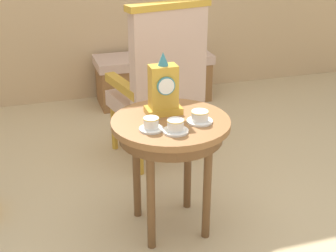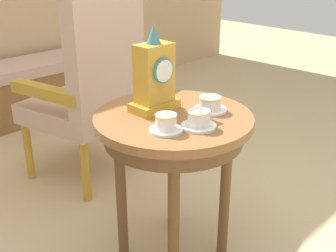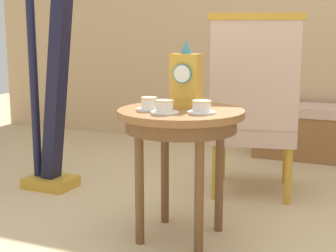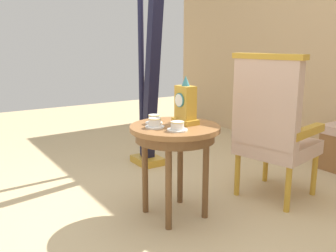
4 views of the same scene
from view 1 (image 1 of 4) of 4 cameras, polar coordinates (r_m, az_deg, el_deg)
The scene contains 8 objects.
ground_plane at distance 2.82m, azimuth 1.14°, elevation -11.70°, with size 10.00×10.00×0.00m, color tan.
side_table at distance 2.53m, azimuth 0.32°, elevation -1.04°, with size 0.62×0.62×0.66m.
teacup_left at distance 2.37m, azimuth -2.01°, elevation 0.19°, with size 0.12×0.12×0.06m.
teacup_right at distance 2.34m, azimuth 0.90°, elevation -0.04°, with size 0.13×0.13×0.07m.
teacup_center at distance 2.46m, azimuth 3.79°, elevation 1.07°, with size 0.13×0.13×0.06m.
mantel_clock at distance 2.52m, azimuth -0.56°, elevation 4.34°, with size 0.19×0.11×0.34m.
armchair at distance 3.26m, azimuth -0.91°, elevation 5.28°, with size 0.64×0.63×1.14m.
window_bench at distance 4.50m, azimuth -1.71°, elevation 5.71°, with size 1.07×0.40×0.44m.
Camera 1 is at (-0.73, -2.16, 1.65)m, focal length 51.44 mm.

